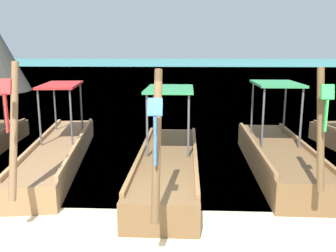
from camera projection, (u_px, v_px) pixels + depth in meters
name	position (u px, v px, depth m)	size (l,w,h in m)	color
ground	(159.00, 240.00, 5.73)	(120.00, 120.00, 0.00)	beige
sea_water	(183.00, 66.00, 65.46)	(120.00, 120.00, 0.00)	teal
longtail_boat_red_ribbon	(59.00, 151.00, 9.54)	(2.00, 6.94, 2.77)	olive
longtail_boat_blue_ribbon	(168.00, 164.00, 8.40)	(1.37, 6.21, 2.68)	brown
longtail_boat_green_ribbon	(278.00, 156.00, 8.95)	(1.35, 5.56, 2.67)	brown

